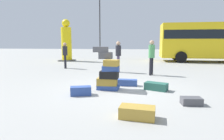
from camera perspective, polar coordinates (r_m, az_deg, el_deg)
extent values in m
plane|color=#9E9E99|center=(6.76, 1.78, -5.48)|extent=(80.00, 80.00, 0.00)
cube|color=#334F99|center=(6.62, -1.11, -5.09)|extent=(0.76, 0.56, 0.15)
cube|color=#B28C33|center=(6.57, -1.41, -3.42)|extent=(0.67, 0.47, 0.25)
cube|color=black|center=(6.45, -0.82, -1.38)|extent=(0.62, 0.45, 0.25)
cube|color=#334F99|center=(6.42, -0.38, 0.50)|extent=(0.60, 0.44, 0.18)
cube|color=#B28C33|center=(6.31, -0.17, 2.13)|extent=(0.53, 0.41, 0.21)
cube|color=#4C4C51|center=(6.65, -1.92, 4.34)|extent=(0.47, 0.36, 0.23)
cube|color=#4C4C51|center=(6.74, -3.36, 6.17)|extent=(0.55, 0.41, 0.19)
cube|color=#334F99|center=(7.17, 4.45, -3.74)|extent=(0.77, 0.32, 0.23)
cube|color=#B28C33|center=(4.18, 7.53, -12.43)|extent=(0.79, 0.48, 0.26)
cube|color=#334F99|center=(5.94, -9.30, -6.16)|extent=(0.68, 0.47, 0.27)
cube|color=#26594C|center=(6.66, 13.03, -4.79)|extent=(0.83, 0.63, 0.25)
cube|color=#4C4C51|center=(5.41, 22.61, -8.56)|extent=(0.53, 0.35, 0.19)
cylinder|color=#3F334C|center=(10.44, 1.80, 1.85)|extent=(0.12, 0.12, 0.89)
cylinder|color=#3F334C|center=(10.23, 1.96, 1.72)|extent=(0.12, 0.12, 0.89)
cylinder|color=#26262D|center=(10.28, 1.90, 5.79)|extent=(0.30, 0.30, 0.56)
sphere|color=tan|center=(10.27, 1.91, 7.95)|extent=(0.22, 0.22, 0.22)
cylinder|color=black|center=(9.72, 11.85, 1.10)|extent=(0.12, 0.12, 0.85)
cylinder|color=black|center=(9.51, 11.41, 0.97)|extent=(0.12, 0.12, 0.85)
cylinder|color=#4C9959|center=(9.55, 11.76, 5.47)|extent=(0.30, 0.30, 0.64)
sphere|color=tan|center=(9.55, 11.84, 8.04)|extent=(0.22, 0.22, 0.22)
cylinder|color=black|center=(12.37, -13.72, 2.46)|extent=(0.12, 0.12, 0.82)
cylinder|color=black|center=(12.16, -13.82, 2.35)|extent=(0.12, 0.12, 0.82)
cylinder|color=#26262D|center=(12.22, -13.88, 5.62)|extent=(0.30, 0.30, 0.56)
sphere|color=tan|center=(12.21, -13.94, 7.44)|extent=(0.22, 0.22, 0.22)
cylinder|color=yellow|center=(17.12, -13.42, 7.47)|extent=(0.87, 0.87, 2.89)
sphere|color=yellow|center=(17.20, -13.62, 13.42)|extent=(0.67, 0.67, 0.67)
cube|color=#4C4C4C|center=(17.19, -13.26, 2.82)|extent=(1.21, 1.21, 0.10)
cube|color=yellow|center=(17.99, 28.02, 7.74)|extent=(8.48, 2.72, 2.80)
cube|color=black|center=(18.00, 28.12, 9.30)|extent=(8.31, 2.74, 0.70)
cylinder|color=black|center=(18.58, 18.47, 4.24)|extent=(0.91, 0.27, 0.90)
cylinder|color=black|center=(16.12, 19.91, 3.63)|extent=(0.91, 0.27, 0.90)
cylinder|color=#333338|center=(19.74, -3.64, 12.11)|extent=(0.12, 0.12, 5.90)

